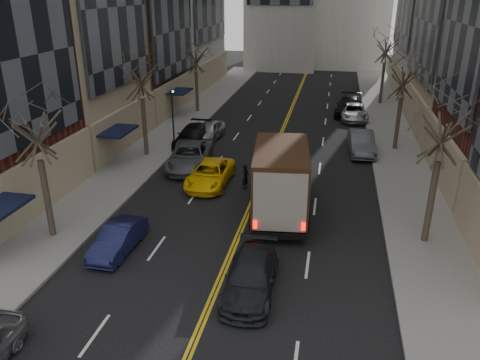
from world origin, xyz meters
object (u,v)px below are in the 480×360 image
at_px(pedestrian, 245,177).
at_px(observer_sedan, 251,277).
at_px(taxi, 210,174).
at_px(ups_truck, 281,180).

bearing_deg(pedestrian, observer_sedan, -151.19).
relative_size(observer_sedan, pedestrian, 3.05).
bearing_deg(observer_sedan, taxi, 111.90).
bearing_deg(taxi, pedestrian, -5.85).
relative_size(ups_truck, taxi, 1.50).
distance_m(ups_truck, taxi, 5.81).
distance_m(taxi, pedestrian, 2.27).
xyz_separation_m(ups_truck, observer_sedan, (-0.29, -7.10, -1.28)).
bearing_deg(ups_truck, observer_sedan, -98.53).
xyz_separation_m(ups_truck, taxi, (-4.68, 3.21, -1.28)).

